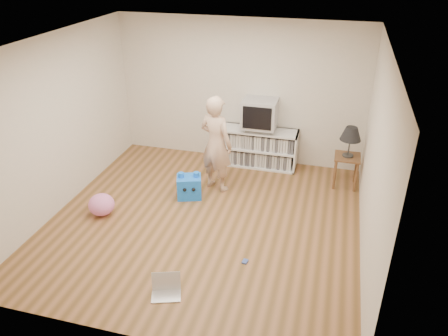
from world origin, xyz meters
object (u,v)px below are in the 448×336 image
media_unit (259,147)px  plush_pink (101,205)px  laptop (166,288)px  side_table (347,163)px  plush_blue (189,187)px  table_lamp (351,134)px  person (216,144)px  crt_tv (260,113)px  dvd_deck (259,128)px

media_unit → plush_pink: bearing=-131.2°
media_unit → laptop: size_ratio=3.42×
media_unit → laptop: media_unit is taller
side_table → plush_blue: side_table is taller
media_unit → table_lamp: 1.72m
laptop → plush_pink: 2.06m
side_table → plush_blue: (-2.42, -1.05, -0.23)m
plush_blue → table_lamp: bearing=4.4°
table_lamp → person: bearing=-162.7°
laptop → media_unit: bearing=64.6°
media_unit → plush_pink: media_unit is taller
crt_tv → person: bearing=-116.7°
person → table_lamp: bearing=-141.7°
media_unit → plush_blue: (-0.86, -1.44, -0.16)m
laptop → crt_tv: bearing=64.5°
crt_tv → person: (-0.51, -1.02, -0.21)m
media_unit → side_table: (1.57, -0.39, 0.07)m
dvd_deck → crt_tv: 0.29m
dvd_deck → side_table: dvd_deck is taller
side_table → table_lamp: bearing=0.0°
side_table → plush_blue: 2.65m
plush_blue → plush_pink: (-1.12, -0.82, -0.02)m
crt_tv → laptop: (-0.41, -3.56, -0.96)m
dvd_deck → plush_blue: (-0.86, -1.42, -0.54)m
side_table → laptop: size_ratio=1.34×
table_lamp → person: (-2.08, -0.65, -0.13)m
dvd_deck → plush_blue: bearing=-121.1°
plush_blue → plush_pink: bearing=-162.7°
laptop → plush_pink: size_ratio=1.05×
plush_pink → plush_blue: bearing=36.3°
side_table → table_lamp: (0.00, 0.00, 0.53)m
person → media_unit: bearing=-95.3°
dvd_deck → plush_pink: bearing=-131.4°
person → plush_blue: bearing=70.4°
person → plush_blue: person is taller
crt_tv → dvd_deck: bearing=90.0°
side_table → plush_blue: bearing=-156.6°
media_unit → side_table: media_unit is taller
person → plush_blue: (-0.34, -0.40, -0.62)m
crt_tv → laptop: crt_tv is taller
table_lamp → plush_pink: size_ratio=1.32×
media_unit → side_table: size_ratio=2.55×
person → crt_tv: bearing=-95.7°
media_unit → crt_tv: 0.67m
crt_tv → side_table: size_ratio=1.09×
table_lamp → plush_blue: size_ratio=1.11×
plush_blue → plush_pink: 1.39m
dvd_deck → side_table: bearing=-13.3°
person → side_table: bearing=-141.7°
person → laptop: bearing=113.4°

